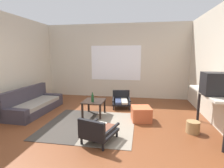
# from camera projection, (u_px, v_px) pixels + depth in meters

# --- Properties ---
(ground_plane) EXTENTS (7.80, 7.80, 0.00)m
(ground_plane) POSITION_uv_depth(u_px,v_px,m) (95.00, 130.00, 3.69)
(ground_plane) COLOR brown
(far_wall_with_window) EXTENTS (5.60, 0.13, 2.70)m
(far_wall_with_window) POSITION_uv_depth(u_px,v_px,m) (116.00, 61.00, 6.43)
(far_wall_with_window) COLOR beige
(far_wall_with_window) RESTS_ON ground
(area_rug) EXTENTS (2.02, 1.86, 0.01)m
(area_rug) POSITION_uv_depth(u_px,v_px,m) (90.00, 125.00, 3.97)
(area_rug) COLOR #38332D
(area_rug) RESTS_ON ground
(couch) EXTENTS (0.79, 1.81, 0.69)m
(couch) POSITION_uv_depth(u_px,v_px,m) (33.00, 105.00, 4.83)
(couch) COLOR #38333D
(couch) RESTS_ON ground
(coffee_table) EXTENTS (0.54, 0.61, 0.41)m
(coffee_table) POSITION_uv_depth(u_px,v_px,m) (94.00, 103.00, 4.53)
(coffee_table) COLOR black
(coffee_table) RESTS_ON ground
(armchair_by_window) EXTENTS (0.62, 0.70, 0.48)m
(armchair_by_window) POSITION_uv_depth(u_px,v_px,m) (121.00, 100.00, 5.32)
(armchair_by_window) COLOR black
(armchair_by_window) RESTS_ON ground
(armchair_striped_foreground) EXTENTS (0.69, 0.76, 0.50)m
(armchair_striped_foreground) POSITION_uv_depth(u_px,v_px,m) (98.00, 131.00, 3.15)
(armchair_striped_foreground) COLOR black
(armchair_striped_foreground) RESTS_ON ground
(ottoman_orange) EXTENTS (0.53, 0.53, 0.34)m
(ottoman_orange) POSITION_uv_depth(u_px,v_px,m) (141.00, 114.00, 4.21)
(ottoman_orange) COLOR #BC5633
(ottoman_orange) RESTS_ON ground
(console_shelf) EXTENTS (0.46, 1.52, 0.87)m
(console_shelf) POSITION_uv_depth(u_px,v_px,m) (212.00, 97.00, 3.42)
(console_shelf) COLOR beige
(console_shelf) RESTS_ON ground
(crt_television) EXTENTS (0.55, 0.38, 0.41)m
(crt_television) POSITION_uv_depth(u_px,v_px,m) (219.00, 84.00, 3.11)
(crt_television) COLOR black
(crt_television) RESTS_ON console_shelf
(clay_vase) EXTENTS (0.22, 0.22, 0.27)m
(clay_vase) POSITION_uv_depth(u_px,v_px,m) (206.00, 84.00, 3.73)
(clay_vase) COLOR brown
(clay_vase) RESTS_ON console_shelf
(glass_bottle) EXTENTS (0.07, 0.07, 0.24)m
(glass_bottle) POSITION_uv_depth(u_px,v_px,m) (93.00, 98.00, 4.38)
(glass_bottle) COLOR #194723
(glass_bottle) RESTS_ON coffee_table
(wicker_basket) EXTENTS (0.27, 0.27, 0.25)m
(wicker_basket) POSITION_uv_depth(u_px,v_px,m) (193.00, 127.00, 3.56)
(wicker_basket) COLOR #9E7A4C
(wicker_basket) RESTS_ON ground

